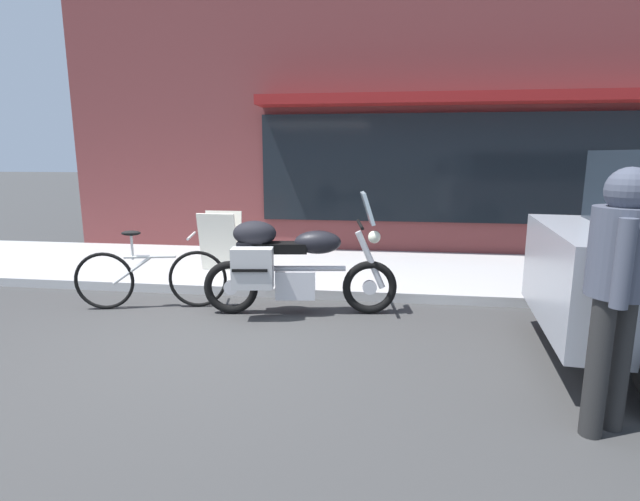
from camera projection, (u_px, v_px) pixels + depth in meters
name	position (u px, v px, depth m)	size (l,w,h in m)	color
ground_plane	(209.00, 337.00, 4.85)	(80.00, 80.00, 0.00)	#393939
touring_motorcycle	(288.00, 263.00, 5.41)	(2.19, 0.85, 1.39)	black
parked_bicycle	(151.00, 277.00, 5.68)	(1.72, 0.56, 0.93)	black
pedestrian_walking	(620.00, 270.00, 2.99)	(0.49, 0.53, 1.72)	#272727
sandwich_board_sign	(220.00, 241.00, 7.08)	(0.55, 0.40, 0.84)	silver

